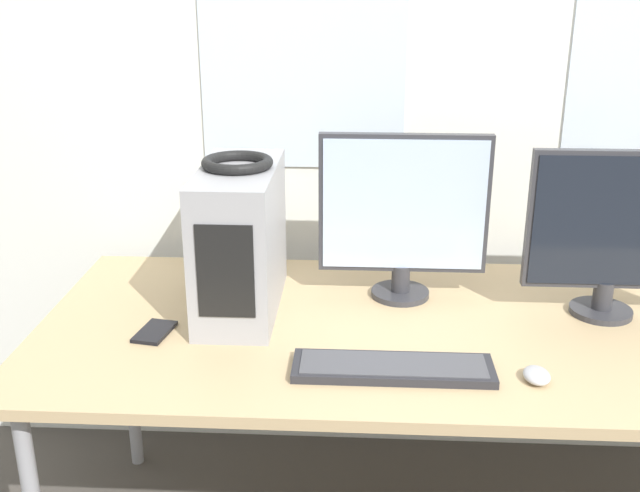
% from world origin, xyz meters
% --- Properties ---
extents(wall_back, '(8.00, 0.07, 2.70)m').
position_xyz_m(wall_back, '(0.00, 1.02, 1.35)').
color(wall_back, silver).
rests_on(wall_back, ground_plane).
extents(desk, '(2.38, 0.89, 0.72)m').
position_xyz_m(desk, '(0.00, 0.45, 0.68)').
color(desk, tan).
rests_on(desk, ground_plane).
extents(pc_tower, '(0.19, 0.45, 0.39)m').
position_xyz_m(pc_tower, '(-0.68, 0.53, 0.92)').
color(pc_tower, '#9E9EA3').
rests_on(pc_tower, desk).
extents(headphones, '(0.18, 0.18, 0.03)m').
position_xyz_m(headphones, '(-0.68, 0.53, 1.12)').
color(headphones, black).
rests_on(headphones, pc_tower).
extents(monitor_main, '(0.46, 0.16, 0.46)m').
position_xyz_m(monitor_main, '(-0.25, 0.63, 0.97)').
color(monitor_main, '#333338').
rests_on(monitor_main, desk).
extents(monitor_right_near, '(0.43, 0.16, 0.44)m').
position_xyz_m(monitor_right_near, '(0.27, 0.54, 0.96)').
color(monitor_right_near, '#333338').
rests_on(monitor_right_near, desk).
extents(keyboard, '(0.46, 0.13, 0.02)m').
position_xyz_m(keyboard, '(-0.29, 0.20, 0.73)').
color(keyboard, '#28282D').
rests_on(keyboard, desk).
extents(mouse, '(0.06, 0.08, 0.03)m').
position_xyz_m(mouse, '(0.03, 0.18, 0.74)').
color(mouse, '#B2B2B7').
rests_on(mouse, desk).
extents(cell_phone, '(0.09, 0.14, 0.01)m').
position_xyz_m(cell_phone, '(-0.88, 0.36, 0.73)').
color(cell_phone, black).
rests_on(cell_phone, desk).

